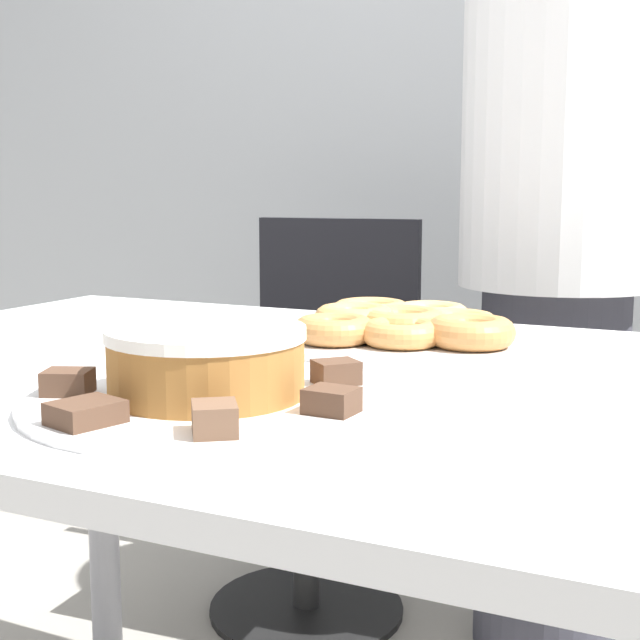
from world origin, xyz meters
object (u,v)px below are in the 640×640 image
(office_chair_left, at_px, (316,427))
(plate_cake, at_px, (207,400))
(person_standing, at_px, (558,266))
(plate_donuts, at_px, (401,339))
(frosted_cake, at_px, (206,361))

(office_chair_left, distance_m, plate_cake, 1.14)
(person_standing, bearing_deg, office_chair_left, -175.87)
(office_chair_left, height_order, plate_donuts, office_chair_left)
(frosted_cake, bearing_deg, person_standing, 82.25)
(office_chair_left, relative_size, plate_donuts, 2.32)
(plate_cake, distance_m, plate_donuts, 0.43)
(person_standing, relative_size, plate_cake, 4.12)
(office_chair_left, bearing_deg, person_standing, -0.33)
(office_chair_left, distance_m, plate_donuts, 0.81)
(office_chair_left, bearing_deg, plate_donuts, -59.21)
(office_chair_left, xyz_separation_m, plate_donuts, (0.42, -0.60, 0.33))
(office_chair_left, xyz_separation_m, plate_cake, (0.37, -1.02, 0.33))
(person_standing, height_order, plate_donuts, person_standing)
(plate_donuts, bearing_deg, frosted_cake, -96.82)
(person_standing, distance_m, frosted_cake, 1.07)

